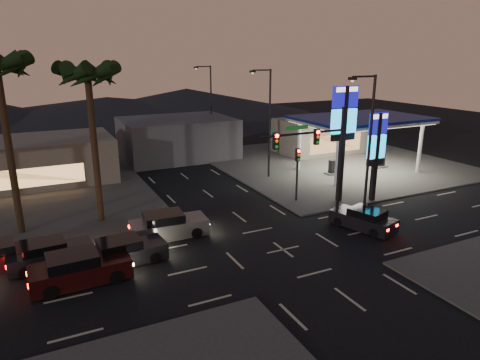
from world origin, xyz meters
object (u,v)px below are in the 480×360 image
pylon_sign_tall (344,121)px  car_lane_b_mid (49,254)px  pylon_sign_short (377,143)px  suv_station (364,219)px  car_lane_a_front (124,252)px  car_lane_b_front (168,225)px  traffic_signal_mast (319,152)px  gas_station (361,121)px  car_lane_a_mid (79,269)px

pylon_sign_tall → car_lane_b_mid: size_ratio=1.96×
pylon_sign_short → suv_station: (-4.48, -4.06, -4.00)m
pylon_sign_short → pylon_sign_tall: bearing=158.2°
pylon_sign_tall → car_lane_a_front: pylon_sign_tall is taller
pylon_sign_short → car_lane_b_mid: 23.91m
car_lane_b_front → car_lane_b_mid: 7.06m
car_lane_b_front → pylon_sign_tall: bearing=2.4°
pylon_sign_tall → car_lane_b_front: pylon_sign_tall is taller
pylon_sign_tall → traffic_signal_mast: bearing=-143.5°
gas_station → car_lane_a_mid: bearing=-158.6°
car_lane_b_mid → suv_station: (19.09, -3.54, -0.02)m
pylon_sign_tall → suv_station: bearing=-111.3°
traffic_signal_mast → suv_station: traffic_signal_mast is taller
car_lane_a_front → car_lane_b_front: (3.26, 2.50, 0.06)m
gas_station → pylon_sign_short: bearing=-123.7°
traffic_signal_mast → pylon_sign_tall: bearing=36.5°
gas_station → car_lane_a_mid: gas_station is taller
car_lane_a_front → car_lane_b_mid: car_lane_a_front is taller
traffic_signal_mast → suv_station: 5.56m
car_lane_a_front → gas_station: bearing=21.1°
gas_station → pylon_sign_tall: bearing=-139.1°
pylon_sign_tall → car_lane_a_mid: (-19.82, -4.21, -5.64)m
gas_station → car_lane_a_front: 26.98m
traffic_signal_mast → suv_station: bearing=-29.3°
car_lane_b_mid → car_lane_a_front: bearing=-22.6°
gas_station → car_lane_a_mid: size_ratio=2.41×
car_lane_b_front → car_lane_b_mid: size_ratio=1.10×
car_lane_b_mid → traffic_signal_mast: bearing=-7.0°
car_lane_a_front → car_lane_b_mid: size_ratio=1.01×
car_lane_a_front → car_lane_a_mid: car_lane_a_mid is taller
pylon_sign_tall → car_lane_b_front: (-14.07, -0.58, -5.65)m
pylon_sign_short → car_lane_b_mid: (-23.57, -0.52, -3.98)m
car_lane_a_mid → car_lane_b_mid: 2.97m
car_lane_a_mid → car_lane_b_front: (5.74, 3.63, -0.01)m
gas_station → pylon_sign_short: 9.02m
car_lane_a_mid → car_lane_b_front: size_ratio=1.00×
car_lane_a_mid → suv_station: bearing=-2.7°
pylon_sign_short → traffic_signal_mast: traffic_signal_mast is taller
pylon_sign_tall → car_lane_a_front: size_ratio=1.94×
pylon_sign_short → car_lane_b_mid: bearing=-178.7°
car_lane_a_front → traffic_signal_mast: bearing=-2.0°
pylon_sign_tall → traffic_signal_mast: size_ratio=1.12×
gas_station → pylon_sign_short: (-5.00, -7.50, -0.42)m
traffic_signal_mast → car_lane_a_mid: 15.74m
traffic_signal_mast → car_lane_b_mid: (-16.33, 1.99, -4.55)m
pylon_sign_tall → car_lane_a_mid: bearing=-168.0°
pylon_sign_tall → pylon_sign_short: pylon_sign_tall is taller
gas_station → traffic_signal_mast: bearing=-140.7°
traffic_signal_mast → pylon_sign_short: bearing=19.1°
traffic_signal_mast → car_lane_a_front: size_ratio=1.73×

